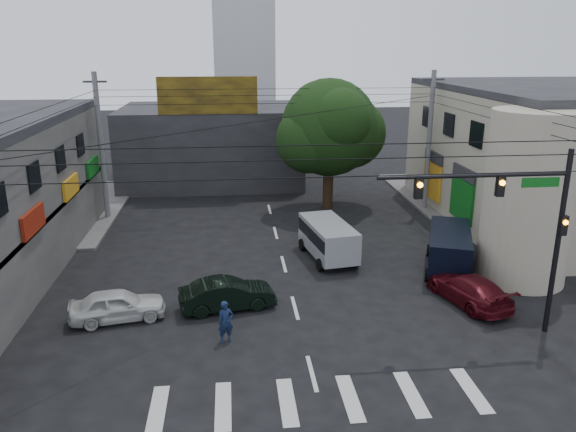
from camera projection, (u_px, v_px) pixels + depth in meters
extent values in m
plane|color=black|center=(301.00, 331.00, 21.96)|extent=(160.00, 160.00, 0.00)
cube|color=#514F4C|center=(515.00, 197.00, 40.85)|extent=(16.00, 16.00, 0.15)
cube|color=#A29A80|center=(561.00, 157.00, 34.94)|extent=(14.00, 18.00, 8.00)
cylinder|color=#A29A80|center=(528.00, 198.00, 25.69)|extent=(4.00, 4.00, 8.00)
cube|color=#232326|center=(212.00, 144.00, 45.41)|extent=(14.00, 10.00, 6.00)
cube|color=olive|center=(208.00, 95.00, 39.49)|extent=(7.00, 0.30, 2.60)
cylinder|color=black|center=(328.00, 176.00, 37.88)|extent=(0.70, 0.70, 4.40)
sphere|color=black|center=(329.00, 128.00, 36.92)|extent=(6.40, 6.40, 6.40)
cylinder|color=black|center=(557.00, 244.00, 20.90)|extent=(0.20, 0.20, 7.20)
cylinder|color=black|center=(474.00, 176.00, 19.76)|extent=(7.00, 0.14, 0.14)
cube|color=black|center=(500.00, 186.00, 19.98)|extent=(0.28, 0.22, 0.75)
cube|color=black|center=(419.00, 188.00, 19.68)|extent=(0.28, 0.22, 0.75)
sphere|color=orange|center=(503.00, 183.00, 19.80)|extent=(0.20, 0.20, 0.20)
sphere|color=orange|center=(420.00, 185.00, 19.50)|extent=(0.20, 0.20, 0.20)
cube|color=#0D5E17|center=(541.00, 182.00, 20.10)|extent=(1.40, 0.06, 0.35)
cylinder|color=#59595B|center=(101.00, 148.00, 34.79)|extent=(0.32, 0.32, 9.20)
cylinder|color=#59595B|center=(429.00, 142.00, 36.87)|extent=(0.32, 0.32, 9.20)
imported|color=black|center=(227.00, 294.00, 23.61)|extent=(2.86, 4.52, 1.32)
imported|color=silver|center=(118.00, 305.00, 22.67)|extent=(2.89, 4.34, 1.29)
imported|color=#450911|center=(469.00, 289.00, 24.18)|extent=(4.00, 5.31, 1.28)
imported|color=#111D3D|center=(226.00, 322.00, 20.94)|extent=(0.81, 0.71, 1.63)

